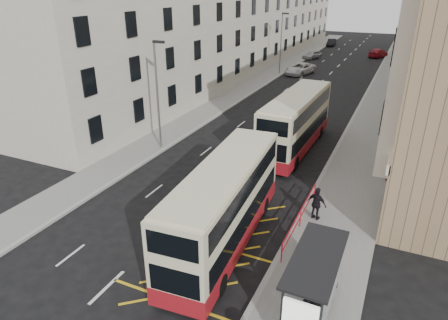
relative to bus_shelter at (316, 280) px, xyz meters
The scene contains 19 objects.
ground 8.62m from the bus_shelter, behind, with size 200.00×200.00×0.00m, color black.
pavement_right 30.46m from the bus_shelter, 90.65° to the left, with size 4.00×120.00×0.15m, color slate.
pavement_left 34.34m from the bus_shelter, 117.53° to the left, with size 3.00×120.00×0.15m, color slate.
kerb_right 30.55m from the bus_shelter, 94.41° to the left, with size 0.25×120.00×0.15m, color #969691.
kerb_left 33.67m from the bus_shelter, 115.26° to the left, with size 0.25×120.00×0.15m, color #969691.
road_markings 46.20m from the bus_shelter, 100.42° to the left, with size 10.00×110.00×0.01m, color silver, non-canonical shape.
terrace_left 50.98m from the bus_shelter, 115.38° to the left, with size 9.18×79.00×13.25m.
bus_shelter is the anchor object (origin of this frame).
guard_railing 6.61m from the bus_shelter, 108.82° to the left, with size 0.06×6.56×1.01m.
street_lamp_near 19.38m from the bus_shelter, 139.86° to the left, with size 0.93×0.18×8.00m.
street_lamp_far 44.94m from the bus_shelter, 109.12° to the left, with size 0.93×0.18×8.00m.
double_decker_front 6.14m from the bus_shelter, 146.75° to the left, with size 3.20×10.70×4.21m.
double_decker_rear 17.37m from the bus_shelter, 107.88° to the left, with size 2.73×10.92×4.33m.
pedestrian_mid 1.24m from the bus_shelter, 123.52° to the right, with size 0.74×0.58×1.53m, color black.
pedestrian_far 7.43m from the bus_shelter, 101.99° to the left, with size 1.09×0.45×1.86m, color black.
white_van 45.43m from the bus_shelter, 105.57° to the left, with size 2.53×5.48×1.52m, color silver.
car_silver 58.20m from the bus_shelter, 103.46° to the left, with size 1.62×4.02×1.37m, color #AEB1B5.
car_dark 74.35m from the bus_shelter, 100.50° to the left, with size 1.45×4.15×1.37m, color black.
car_red 63.23m from the bus_shelter, 93.33° to the left, with size 1.97×4.85×1.41m, color maroon.
Camera 1 is at (10.07, -11.91, 11.82)m, focal length 32.00 mm.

